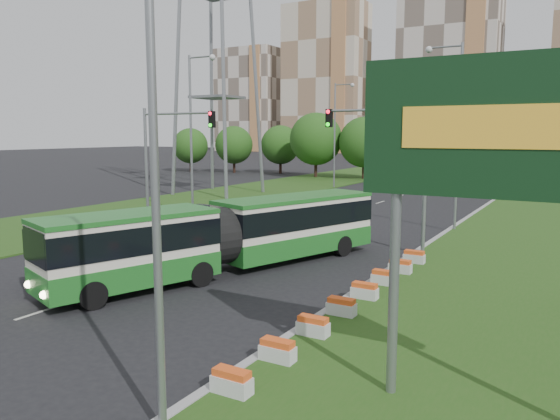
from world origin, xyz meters
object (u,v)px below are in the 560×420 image
Objects in this scene: pedestrian at (41,271)px; shopping_trolley at (57,293)px; traffic_mast_left at (164,149)px; car_left_far at (199,215)px; car_left_near at (74,260)px; billboard at (504,143)px; traffic_mast_median at (396,153)px; articulated_bus at (225,235)px.

shopping_trolley is (1.33, -0.34, -0.65)m from pedestrian.
traffic_mast_left is 1.94× the size of car_left_far.
pedestrian is 3.25× the size of shopping_trolley.
car_left_near is 0.96× the size of car_left_far.
billboard is 1.00× the size of traffic_mast_median.
traffic_mast_left is 13.98× the size of shopping_trolley.
articulated_bus is at bearing 40.17° from car_left_near.
traffic_mast_left is (-15.16, -1.00, 0.00)m from traffic_mast_median.
car_left_far is at bearing 100.96° from shopping_trolley.
car_left_far reaches higher than shopping_trolley.
shopping_trolley is (-2.94, -6.95, -1.43)m from articulated_bus.
traffic_mast_left reaches higher than car_left_near.
car_left_near is (-11.00, -11.90, -4.68)m from traffic_mast_median.
shopping_trolley is at bearing 175.98° from billboard.
billboard is 17.68m from traffic_mast_median.
car_left_far is (-3.65, 13.70, 0.01)m from car_left_near.
articulated_bus is at bearing 57.42° from shopping_trolley.
pedestrian is (5.46, -13.55, -4.42)m from traffic_mast_left.
billboard and traffic_mast_left have the same top height.
pedestrian is (-4.26, -6.61, -0.79)m from articulated_bus.
pedestrian is 1.51m from shopping_trolley.
car_left_near is at bearing 31.80° from pedestrian.
traffic_mast_median is 17.82m from shopping_trolley.
traffic_mast_left is 4.30× the size of pedestrian.
traffic_mast_median is 10.28m from articulated_bus.
car_left_far is (-14.65, 1.79, -4.67)m from traffic_mast_median.
billboard reaches higher than shopping_trolley.
car_left_far is (0.50, 2.79, -4.67)m from traffic_mast_left.
shopping_trolley is at bearing -62.69° from car_left_far.
articulated_bus reaches higher than car_left_far.
traffic_mast_left is at bearing 146.45° from billboard.
traffic_mast_median is 15.19m from traffic_mast_left.
car_left_near is at bearing 167.49° from billboard.
pedestrian is at bearing -59.04° from car_left_near.
articulated_bus is at bearing -27.26° from pedestrian.
billboard is 15.86m from articulated_bus.
traffic_mast_median is at bearing -28.13° from pedestrian.
shopping_trolley is (-8.37, -14.89, -5.07)m from traffic_mast_median.
billboard reaches higher than car_left_near.
traffic_mast_median is at bearing 51.96° from car_left_near.
articulated_bus is 13.44m from car_left_far.
traffic_mast_left reaches higher than articulated_bus.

